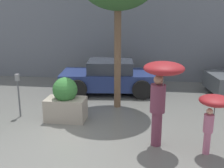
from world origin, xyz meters
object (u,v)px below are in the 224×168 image
at_px(person_adult, 161,84).
at_px(person_child, 214,108).
at_px(planter_box, 66,101).
at_px(parked_car_near, 110,77).
at_px(parking_meter, 18,87).

relative_size(person_adult, person_child, 1.50).
relative_size(planter_box, person_adult, 0.63).
bearing_deg(parked_car_near, person_adult, -163.72).
xyz_separation_m(planter_box, parked_car_near, (0.89, 3.12, 0.02)).
xyz_separation_m(person_adult, parked_car_near, (-1.82, 4.44, -0.96)).
relative_size(person_adult, parked_car_near, 0.52).
height_order(person_adult, parked_car_near, person_adult).
height_order(parked_car_near, parking_meter, parking_meter).
distance_m(person_adult, person_child, 1.25).
distance_m(planter_box, parked_car_near, 3.24).
distance_m(planter_box, person_child, 4.18).
bearing_deg(parked_car_near, parking_meter, 135.77).
relative_size(planter_box, parked_car_near, 0.33).
height_order(planter_box, person_child, person_child).
bearing_deg(planter_box, parking_meter, 176.77).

